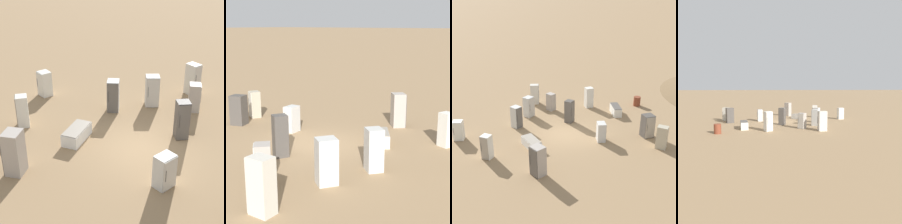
# 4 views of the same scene
# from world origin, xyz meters

# --- Properties ---
(ground_plane) EXTENTS (1000.00, 1000.00, 0.00)m
(ground_plane) POSITION_xyz_m (0.00, 0.00, 0.00)
(ground_plane) COLOR #937551
(discarded_fridge_0) EXTENTS (0.99, 0.99, 1.75)m
(discarded_fridge_0) POSITION_xyz_m (3.29, 3.13, 0.87)
(discarded_fridge_0) COLOR silver
(discarded_fridge_0) RESTS_ON ground_plane
(discarded_fridge_1) EXTENTS (0.90, 0.90, 1.56)m
(discarded_fridge_1) POSITION_xyz_m (4.72, 1.32, 0.78)
(discarded_fridge_1) COLOR #A89E93
(discarded_fridge_1) RESTS_ON ground_plane
(discarded_fridge_3) EXTENTS (1.88, 1.61, 0.63)m
(discarded_fridge_3) POSITION_xyz_m (-2.02, 2.33, 0.31)
(discarded_fridge_3) COLOR white
(discarded_fridge_3) RESTS_ON ground_plane
(discarded_fridge_4) EXTENTS (0.77, 0.77, 1.65)m
(discarded_fridge_4) POSITION_xyz_m (-3.55, 5.06, 0.83)
(discarded_fridge_4) COLOR silver
(discarded_fridge_4) RESTS_ON ground_plane
(discarded_fridge_6) EXTENTS (0.71, 0.73, 1.48)m
(discarded_fridge_6) POSITION_xyz_m (-1.01, 7.78, 0.74)
(discarded_fridge_6) COLOR silver
(discarded_fridge_6) RESTS_ON ground_plane
(discarded_fridge_8) EXTENTS (0.60, 0.83, 1.88)m
(discarded_fridge_8) POSITION_xyz_m (6.24, 2.93, 0.94)
(discarded_fridge_8) COLOR beige
(discarded_fridge_8) RESTS_ON ground_plane
(discarded_fridge_9) EXTENTS (0.81, 0.68, 1.42)m
(discarded_fridge_9) POSITION_xyz_m (-1.00, -2.64, 0.71)
(discarded_fridge_9) COLOR silver
(discarded_fridge_9) RESTS_ON ground_plane
(discarded_fridge_11) EXTENTS (0.83, 0.85, 1.89)m
(discarded_fridge_11) POSITION_xyz_m (2.17, -0.33, 0.94)
(discarded_fridge_11) COLOR #4C4742
(discarded_fridge_11) RESTS_ON ground_plane
(discarded_fridge_12) EXTENTS (1.07, 1.06, 1.92)m
(discarded_fridge_12) POSITION_xyz_m (-5.38, 1.54, 0.96)
(discarded_fridge_12) COLOR #A89E93
(discarded_fridge_12) RESTS_ON ground_plane
(discarded_fridge_13) EXTENTS (0.95, 0.96, 1.75)m
(discarded_fridge_13) POSITION_xyz_m (1.15, 3.85, 0.87)
(discarded_fridge_13) COLOR silver
(discarded_fridge_13) RESTS_ON ground_plane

